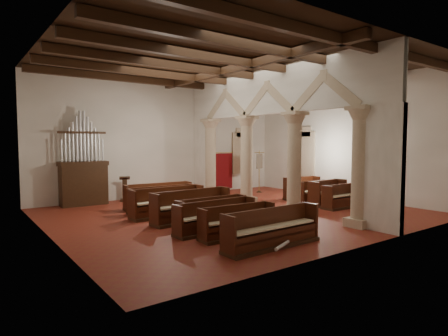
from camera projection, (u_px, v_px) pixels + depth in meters
floor at (236, 212)px, 15.27m from camera, size 14.00×14.00×0.00m
ceiling at (236, 63)px, 14.85m from camera, size 14.00×14.00×0.00m
wall_back at (167, 140)px, 19.90m from camera, size 14.00×0.02×6.00m
wall_front at (370, 137)px, 10.22m from camera, size 14.00×0.02×6.00m
wall_left at (47, 138)px, 10.96m from camera, size 0.02×12.00×6.00m
wall_right at (344, 140)px, 19.17m from camera, size 0.02×12.00×6.00m
ceiling_beams at (236, 68)px, 14.86m from camera, size 13.80×11.80×0.30m
arcade at (269, 126)px, 16.08m from camera, size 0.90×11.90×6.00m
window_right_a at (369, 156)px, 18.00m from camera, size 0.03×1.00×2.20m
window_right_b at (306, 154)px, 21.23m from camera, size 0.03×1.00×2.20m
window_back at (240, 153)px, 22.87m from camera, size 1.00×0.03×2.20m
pipe_organ at (83, 175)px, 16.98m from camera, size 2.10×0.85×4.40m
lectern at (125, 191)px, 18.16m from camera, size 0.60×0.63×1.23m
dossal_curtain at (221, 171)px, 22.02m from camera, size 1.80×0.07×2.17m
processional_banner at (259, 178)px, 21.31m from camera, size 0.54×0.69×2.38m
hymnal_box_a at (308, 230)px, 11.10m from camera, size 0.38×0.33×0.32m
hymnal_box_b at (256, 216)px, 13.12m from camera, size 0.40×0.34×0.36m
hymnal_box_c at (230, 208)px, 14.92m from camera, size 0.31×0.27×0.28m
tube_heater_a at (282, 245)px, 9.83m from camera, size 0.84×0.44×0.09m
tube_heater_b at (253, 225)px, 12.28m from camera, size 0.94×0.18×0.09m
nave_pew_0 at (273, 234)px, 10.25m from camera, size 3.17×0.78×1.06m
nave_pew_1 at (238, 227)px, 11.29m from camera, size 2.52×0.76×0.98m
nave_pew_2 at (216, 221)px, 12.02m from camera, size 2.98×0.81×1.00m
nave_pew_3 at (212, 217)px, 12.80m from camera, size 2.70×0.79×0.98m
nave_pew_4 at (192, 211)px, 13.55m from camera, size 3.14×0.96×1.14m
nave_pew_5 at (168, 207)px, 14.48m from camera, size 3.01×0.87×1.12m
nave_pew_6 at (163, 203)px, 15.43m from camera, size 2.90×0.75×1.06m
nave_pew_7 at (158, 200)px, 16.23m from camera, size 2.98×0.87×1.09m
aisle_pew_0 at (343, 200)px, 16.30m from camera, size 2.12×0.75×1.03m
aisle_pew_1 at (328, 196)px, 17.14m from camera, size 2.15×0.88×1.12m
aisle_pew_2 at (314, 195)px, 17.88m from camera, size 1.93×0.78×1.01m
aisle_pew_3 at (302, 192)px, 18.83m from camera, size 1.98×0.87×1.12m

